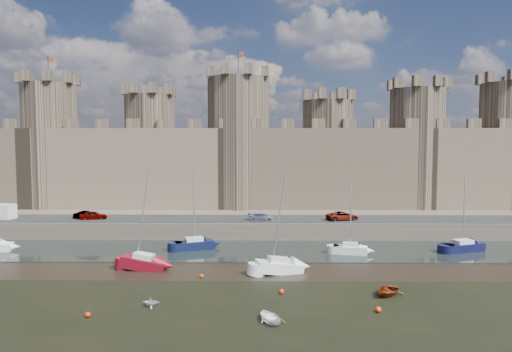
% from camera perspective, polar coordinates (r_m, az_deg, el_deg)
% --- Properties ---
extents(ground, '(160.00, 160.00, 0.00)m').
position_cam_1_polar(ground, '(37.26, -9.26, -17.77)').
color(ground, black).
rests_on(ground, ground).
extents(water_channel, '(160.00, 12.00, 0.08)m').
position_cam_1_polar(water_channel, '(59.99, -5.26, -9.26)').
color(water_channel, black).
rests_on(water_channel, ground).
extents(quay, '(160.00, 60.00, 2.50)m').
position_cam_1_polar(quay, '(95.10, -3.03, -3.57)').
color(quay, '#4C443A').
rests_on(quay, ground).
extents(road, '(160.00, 7.00, 0.10)m').
position_cam_1_polar(road, '(69.26, -4.42, -5.34)').
color(road, black).
rests_on(road, quay).
extents(castle, '(108.50, 11.00, 29.00)m').
position_cam_1_polar(castle, '(82.38, -4.03, 2.53)').
color(castle, '#42382B').
rests_on(castle, quay).
extents(car_0, '(4.13, 2.31, 1.33)m').
position_cam_1_polar(car_0, '(72.44, -19.66, -4.66)').
color(car_0, gray).
rests_on(car_0, quay).
extents(car_1, '(3.75, 1.57, 1.20)m').
position_cam_1_polar(car_1, '(73.60, -20.44, -4.59)').
color(car_1, gray).
rests_on(car_1, quay).
extents(car_2, '(4.11, 2.00, 1.15)m').
position_cam_1_polar(car_2, '(67.36, 0.72, -5.14)').
color(car_2, gray).
rests_on(car_2, quay).
extents(car_3, '(5.24, 3.43, 1.34)m').
position_cam_1_polar(car_3, '(68.76, 10.77, -4.95)').
color(car_3, gray).
rests_on(car_3, quay).
extents(sailboat_1, '(5.40, 3.63, 10.09)m').
position_cam_1_polar(sailboat_1, '(60.61, -7.72, -8.40)').
color(sailboat_1, black).
rests_on(sailboat_1, ground).
extents(sailboat_2, '(4.41, 2.44, 8.98)m').
position_cam_1_polar(sailboat_2, '(58.89, 11.69, -8.87)').
color(sailboat_2, white).
rests_on(sailboat_2, ground).
extents(sailboat_3, '(5.78, 3.81, 9.45)m').
position_cam_1_polar(sailboat_3, '(64.78, 24.45, -7.97)').
color(sailboat_3, black).
rests_on(sailboat_3, ground).
extents(sailboat_4, '(5.05, 2.59, 11.26)m').
position_cam_1_polar(sailboat_4, '(52.48, -13.84, -10.43)').
color(sailboat_4, maroon).
rests_on(sailboat_4, ground).
extents(sailboat_5, '(5.38, 3.34, 10.84)m').
position_cam_1_polar(sailboat_5, '(49.74, 2.89, -11.17)').
color(sailboat_5, white).
rests_on(sailboat_5, ground).
extents(dinghy_2, '(2.83, 3.34, 0.59)m').
position_cam_1_polar(dinghy_2, '(37.28, 1.70, -17.22)').
color(dinghy_2, white).
rests_on(dinghy_2, ground).
extents(dinghy_3, '(1.62, 1.46, 0.76)m').
position_cam_1_polar(dinghy_3, '(41.06, -12.99, -15.16)').
color(dinghy_3, silver).
rests_on(dinghy_3, ground).
extents(dinghy_4, '(3.94, 4.08, 0.69)m').
position_cam_1_polar(dinghy_4, '(44.57, 16.08, -13.71)').
color(dinghy_4, maroon).
rests_on(dinghy_4, ground).
extents(buoy_1, '(0.43, 0.43, 0.43)m').
position_cam_1_polar(buoy_1, '(48.42, -6.82, -12.30)').
color(buoy_1, '#E4540A').
rests_on(buoy_1, ground).
extents(buoy_3, '(0.48, 0.48, 0.48)m').
position_cam_1_polar(buoy_3, '(43.30, 3.18, -14.23)').
color(buoy_3, red).
rests_on(buoy_3, ground).
extents(buoy_4, '(0.46, 0.46, 0.46)m').
position_cam_1_polar(buoy_4, '(40.23, -20.29, -15.95)').
color(buoy_4, '#FF280B').
rests_on(buoy_4, ground).
extents(buoy_5, '(0.49, 0.49, 0.49)m').
position_cam_1_polar(buoy_5, '(40.21, 15.04, -15.82)').
color(buoy_5, '#FF490B').
rests_on(buoy_5, ground).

